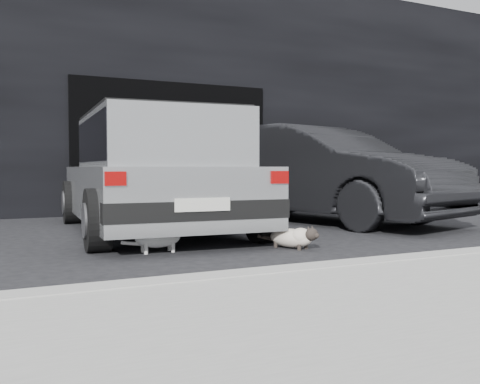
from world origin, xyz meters
name	(u,v)px	position (x,y,z in m)	size (l,w,h in m)	color
ground	(200,240)	(0.00, 0.00, 0.00)	(80.00, 80.00, 0.00)	black
building_facade	(145,99)	(1.00, 6.00, 2.50)	(34.00, 4.00, 5.00)	black
garage_opening	(173,148)	(1.00, 3.99, 1.30)	(4.00, 0.10, 2.60)	black
curb	(410,262)	(1.00, -2.60, 0.06)	(18.00, 0.25, 0.12)	#999994
silver_hatchback	(155,168)	(-0.27, 1.03, 0.91)	(2.47, 4.64, 1.67)	#B1B4B6
second_car	(320,173)	(2.69, 1.33, 0.81)	(1.71, 4.91, 1.62)	black
cat_siamese	(294,237)	(0.70, -1.12, 0.13)	(0.47, 0.74, 0.28)	beige
cat_white	(161,236)	(-0.73, -0.70, 0.17)	(0.76, 0.26, 0.35)	white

